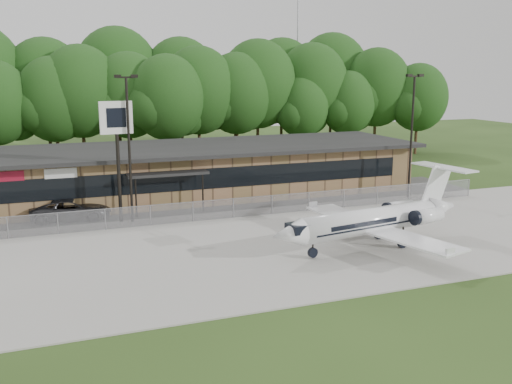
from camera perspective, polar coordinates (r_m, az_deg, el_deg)
name	(u,v)px	position (r m, az deg, el deg)	size (l,w,h in m)	color
ground	(294,298)	(27.28, 3.79, -10.56)	(160.00, 160.00, 0.00)	#273F16
apron	(239,249)	(34.26, -1.74, -5.70)	(64.00, 18.00, 0.08)	#9E9B93
parking_lot	(191,207)	(44.92, -6.49, -1.50)	(50.00, 9.00, 0.06)	#383835
terminal	(178,171)	(48.72, -7.84, 2.10)	(41.00, 11.65, 4.30)	#8A6545
fence	(207,211)	(40.51, -4.95, -1.87)	(46.00, 0.04, 1.52)	gray
treeline	(140,98)	(65.82, -11.52, 9.19)	(72.00, 12.00, 15.00)	#183811
radio_mast	(297,55)	(78.03, 4.17, 13.47)	(0.20, 0.20, 25.00)	gray
light_pole_mid	(129,138)	(40.04, -12.61, 5.29)	(1.55, 0.30, 10.23)	black
light_pole_right	(412,127)	(48.84, 15.33, 6.32)	(1.55, 0.30, 10.23)	black
business_jet	(376,221)	(34.90, 11.87, -2.86)	(13.80, 12.36, 4.64)	white
suv	(71,210)	(42.79, -18.03, -1.68)	(2.57, 5.57, 1.55)	#303033
pole_sign	(117,131)	(40.19, -13.76, 5.99)	(2.23, 0.39, 8.48)	black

